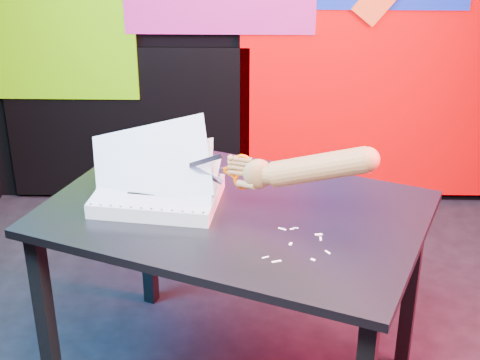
{
  "coord_description": "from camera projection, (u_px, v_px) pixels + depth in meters",
  "views": [
    {
      "loc": [
        -0.07,
        -2.17,
        1.92
      ],
      "look_at": [
        -0.12,
        -0.04,
        0.87
      ],
      "focal_mm": 55.0,
      "sensor_mm": 36.0,
      "label": 1
    }
  ],
  "objects": [
    {
      "name": "room",
      "position": [
        279.0,
        31.0,
        2.19
      ],
      "size": [
        3.01,
        3.01,
        2.71
      ],
      "color": "black",
      "rests_on": "ground"
    },
    {
      "name": "backdrop",
      "position": [
        282.0,
        32.0,
        3.68
      ],
      "size": [
        2.88,
        0.05,
        2.08
      ],
      "color": "#EB0004",
      "rests_on": "ground"
    },
    {
      "name": "work_table",
      "position": [
        234.0,
        232.0,
        2.48
      ],
      "size": [
        1.45,
        1.22,
        0.75
      ],
      "rotation": [
        0.0,
        0.0,
        -0.38
      ],
      "color": "black",
      "rests_on": "ground"
    },
    {
      "name": "printout_stack",
      "position": [
        157.0,
        194.0,
        2.48
      ],
      "size": [
        0.46,
        0.35,
        0.31
      ],
      "rotation": [
        0.0,
        0.0,
        -0.13
      ],
      "color": "silver",
      "rests_on": "work_table"
    },
    {
      "name": "scissors",
      "position": [
        238.0,
        172.0,
        2.37
      ],
      "size": [
        0.21,
        0.06,
        0.13
      ],
      "rotation": [
        0.0,
        0.0,
        -0.26
      ],
      "color": "#8F90AF",
      "rests_on": "printout_stack"
    },
    {
      "name": "hand_forearm",
      "position": [
        309.0,
        168.0,
        2.3
      ],
      "size": [
        0.46,
        0.17,
        0.19
      ],
      "rotation": [
        0.0,
        0.0,
        -0.26
      ],
      "color": "#A76B3A",
      "rests_on": "work_table"
    },
    {
      "name": "paper_clippings",
      "position": [
        299.0,
        244.0,
        2.25
      ],
      "size": [
        0.21,
        0.21,
        0.0
      ],
      "color": "white",
      "rests_on": "work_table"
    }
  ]
}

